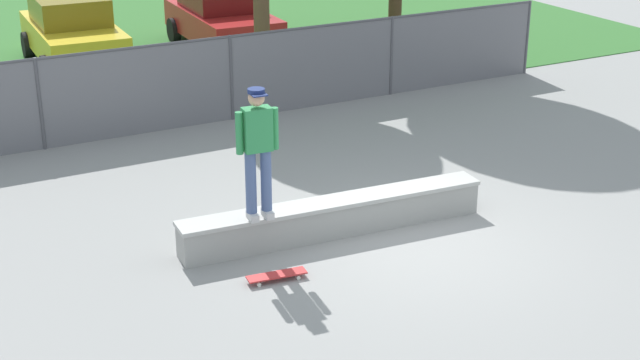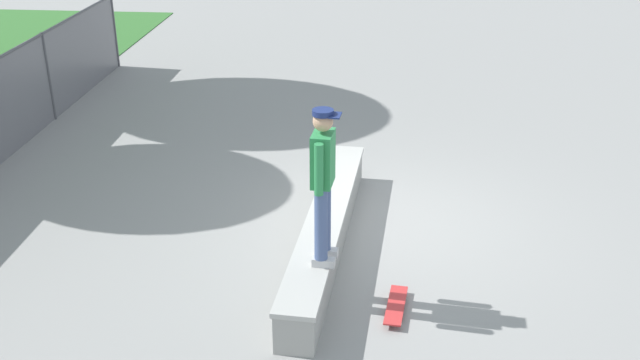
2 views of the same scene
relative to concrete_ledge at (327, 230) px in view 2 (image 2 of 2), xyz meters
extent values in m
plane|color=gray|center=(0.82, -0.79, -0.27)|extent=(80.00, 80.00, 0.00)
cube|color=#999993|center=(0.00, 0.00, -0.03)|extent=(4.63, 0.77, 0.47)
cube|color=#ADADA8|center=(0.00, 0.00, 0.23)|extent=(4.67, 0.81, 0.06)
cube|color=beige|center=(-1.10, -0.09, 0.31)|extent=(0.13, 0.27, 0.10)
cube|color=beige|center=(-1.32, -0.07, 0.31)|extent=(0.13, 0.27, 0.10)
cylinder|color=#475B89|center=(-1.10, -0.06, 0.80)|extent=(0.15, 0.15, 0.88)
cylinder|color=#475B89|center=(-1.32, -0.04, 0.80)|extent=(0.15, 0.15, 0.88)
cube|color=#2D8C4C|center=(-1.21, -0.05, 1.54)|extent=(0.40, 0.25, 0.60)
cylinder|color=#2D8C4C|center=(-0.96, -0.07, 1.52)|extent=(0.10, 0.10, 0.58)
cylinder|color=#2D8C4C|center=(-1.46, -0.03, 1.52)|extent=(0.10, 0.10, 0.58)
sphere|color=tan|center=(-1.21, -0.05, 1.97)|extent=(0.22, 0.22, 0.22)
cylinder|color=navy|center=(-1.21, -0.05, 2.07)|extent=(0.23, 0.23, 0.06)
cube|color=navy|center=(-1.22, -0.18, 2.05)|extent=(0.21, 0.14, 0.02)
cube|color=red|center=(-1.37, -0.91, -0.19)|extent=(0.82, 0.29, 0.02)
cube|color=#B2B2B7|center=(-1.64, -0.88, -0.21)|extent=(0.08, 0.15, 0.02)
cube|color=#B2B2B7|center=(-1.10, -0.94, -0.21)|extent=(0.08, 0.15, 0.02)
cylinder|color=silver|center=(-1.63, -0.79, -0.24)|extent=(0.06, 0.04, 0.05)
cylinder|color=silver|center=(-1.65, -0.96, -0.24)|extent=(0.06, 0.04, 0.05)
cylinder|color=silver|center=(-1.09, -0.86, -0.24)|extent=(0.06, 0.04, 0.05)
cylinder|color=silver|center=(-1.11, -1.03, -0.24)|extent=(0.06, 0.04, 0.05)
cylinder|color=#4C4C51|center=(4.53, 5.67, 0.58)|extent=(0.07, 0.07, 1.70)
cylinder|color=#4C4C51|center=(8.24, 5.67, 0.58)|extent=(0.07, 0.07, 1.70)
camera|label=1|loc=(-5.98, -10.74, 5.48)|focal=52.18mm
camera|label=2|loc=(-8.51, -0.66, 4.67)|focal=41.40mm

